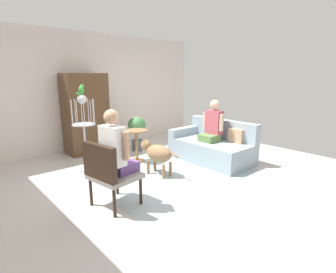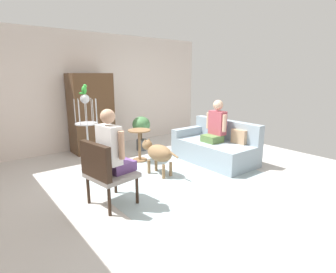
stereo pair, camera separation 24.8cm
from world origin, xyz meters
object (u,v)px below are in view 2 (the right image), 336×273
(person_on_couch, at_px, (216,125))
(round_end_table, at_px, (139,142))
(armchair, at_px, (104,169))
(parrot, at_px, (84,90))
(person_on_armchair, at_px, (112,147))
(dog, at_px, (158,153))
(bird_cage_stand, at_px, (87,129))
(couch, at_px, (215,147))
(potted_plant, at_px, (141,129))
(armoire_cabinet, at_px, (91,113))

(person_on_couch, distance_m, round_end_table, 1.62)
(armchair, distance_m, parrot, 1.95)
(person_on_armchair, distance_m, dog, 1.33)
(dog, bearing_deg, person_on_couch, -5.52)
(bird_cage_stand, bearing_deg, couch, -28.03)
(person_on_couch, height_order, parrot, parrot)
(couch, distance_m, person_on_armchair, 2.63)
(person_on_couch, xyz_separation_m, dog, (-1.37, 0.13, -0.38))
(round_end_table, distance_m, parrot, 1.52)
(person_on_armchair, relative_size, parrot, 4.92)
(person_on_couch, height_order, bird_cage_stand, bird_cage_stand)
(dog, relative_size, parrot, 4.75)
(dog, distance_m, potted_plant, 1.68)
(person_on_armchair, relative_size, armoire_cabinet, 0.49)
(person_on_couch, distance_m, armoire_cabinet, 2.87)
(person_on_armchair, height_order, armoire_cabinet, armoire_cabinet)
(person_on_armchair, bearing_deg, couch, 9.04)
(dog, xyz_separation_m, armoire_cabinet, (-0.30, 2.20, 0.50))
(potted_plant, bearing_deg, parrot, -163.01)
(dog, height_order, potted_plant, potted_plant)
(person_on_couch, bearing_deg, bird_cage_stand, 151.24)
(armchair, height_order, potted_plant, armchair)
(bird_cage_stand, bearing_deg, parrot, -180.00)
(person_on_couch, bearing_deg, armoire_cabinet, 125.64)
(round_end_table, height_order, bird_cage_stand, bird_cage_stand)
(armchair, distance_m, dog, 1.40)
(round_end_table, height_order, potted_plant, potted_plant)
(couch, xyz_separation_m, potted_plant, (-0.75, 1.66, 0.23))
(parrot, bearing_deg, couch, -28.01)
(parrot, bearing_deg, armchair, -104.82)
(couch, bearing_deg, bird_cage_stand, 151.97)
(person_on_armchair, xyz_separation_m, dog, (1.15, 0.52, -0.41))
(armchair, xyz_separation_m, person_on_couch, (2.66, 0.41, 0.24))
(couch, height_order, person_on_couch, person_on_couch)
(couch, distance_m, armchair, 2.73)
(couch, relative_size, bird_cage_stand, 1.18)
(person_on_couch, relative_size, dog, 0.99)
(dog, bearing_deg, parrot, 128.24)
(round_end_table, bearing_deg, potted_plant, 54.44)
(potted_plant, relative_size, armoire_cabinet, 0.45)
(couch, relative_size, armchair, 1.83)
(armchair, distance_m, armoire_cabinet, 2.93)
(couch, xyz_separation_m, bird_cage_stand, (-2.26, 1.20, 0.48))
(person_on_armchair, xyz_separation_m, bird_cage_stand, (0.29, 1.61, -0.04))
(round_end_table, bearing_deg, parrot, 167.99)
(armoire_cabinet, bearing_deg, person_on_couch, -54.36)
(armchair, bearing_deg, round_end_table, 44.20)
(potted_plant, xyz_separation_m, armoire_cabinet, (-0.95, 0.65, 0.38))
(armchair, bearing_deg, potted_plant, 47.18)
(armchair, distance_m, round_end_table, 2.03)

